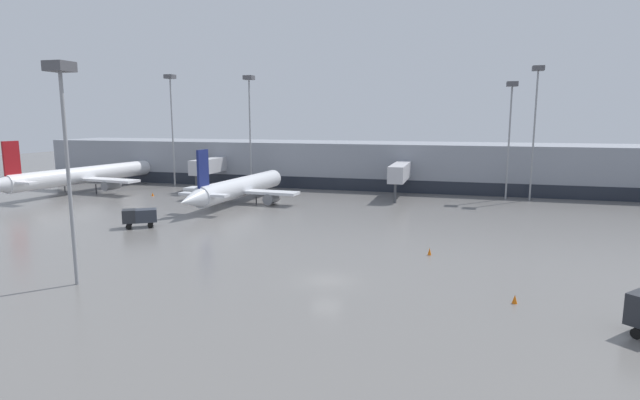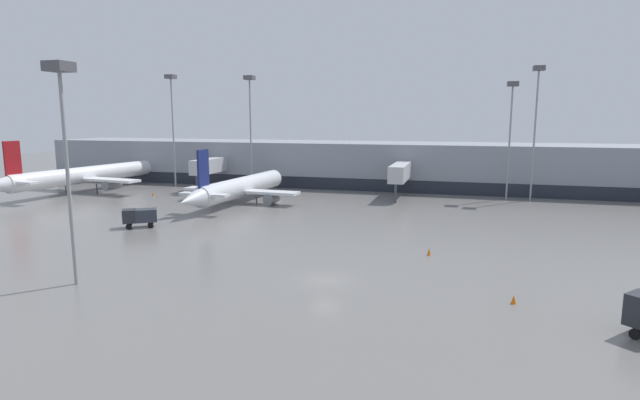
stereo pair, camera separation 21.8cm
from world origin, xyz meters
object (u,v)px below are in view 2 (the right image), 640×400
at_px(service_truck_0, 140,216).
at_px(apron_light_mast_4, 250,102).
at_px(traffic_cone_0, 429,252).
at_px(apron_light_mast_3, 63,111).
at_px(parked_jet_2, 83,175).
at_px(traffic_cone_2, 514,299).
at_px(apron_light_mast_2, 537,98).
at_px(parked_jet_1, 240,188).
at_px(apron_light_mast_1, 172,101).
at_px(apron_light_mast_0, 512,108).
at_px(traffic_cone_1, 153,194).

xyz_separation_m(service_truck_0, apron_light_mast_4, (-0.49, 36.23, 15.43)).
relative_size(service_truck_0, apron_light_mast_4, 0.21).
height_order(traffic_cone_0, apron_light_mast_3, apron_light_mast_3).
relative_size(parked_jet_2, apron_light_mast_3, 2.17).
xyz_separation_m(traffic_cone_0, traffic_cone_2, (7.08, -12.09, -0.03)).
bearing_deg(service_truck_0, apron_light_mast_4, -123.34).
bearing_deg(apron_light_mast_3, apron_light_mast_2, 54.01).
height_order(parked_jet_1, service_truck_0, parked_jet_1).
xyz_separation_m(service_truck_0, apron_light_mast_1, (-17.30, 35.74, 15.78)).
relative_size(parked_jet_1, apron_light_mast_1, 1.49).
relative_size(traffic_cone_0, apron_light_mast_4, 0.03).
bearing_deg(apron_light_mast_1, traffic_cone_2, -39.94).
xyz_separation_m(traffic_cone_2, apron_light_mast_1, (-61.00, 51.08, 16.92)).
distance_m(traffic_cone_0, apron_light_mast_2, 46.01).
xyz_separation_m(parked_jet_1, traffic_cone_2, (39.49, -36.33, -2.22)).
xyz_separation_m(apron_light_mast_0, apron_light_mast_1, (-64.23, -1.59, 1.68)).
distance_m(service_truck_0, apron_light_mast_0, 61.60).
height_order(apron_light_mast_0, apron_light_mast_4, apron_light_mast_4).
relative_size(parked_jet_2, apron_light_mast_2, 1.76).
height_order(parked_jet_2, traffic_cone_1, parked_jet_2).
height_order(service_truck_0, apron_light_mast_0, apron_light_mast_0).
bearing_deg(traffic_cone_2, parked_jet_2, 151.89).
relative_size(parked_jet_2, service_truck_0, 8.78).
relative_size(parked_jet_2, apron_light_mast_1, 1.76).
bearing_deg(traffic_cone_2, parked_jet_1, 137.38).
xyz_separation_m(traffic_cone_0, apron_light_mast_4, (-37.11, 39.48, 16.54)).
distance_m(traffic_cone_1, apron_light_mast_3, 51.79).
relative_size(service_truck_0, traffic_cone_0, 6.02).
height_order(apron_light_mast_0, apron_light_mast_3, apron_light_mast_0).
distance_m(apron_light_mast_0, apron_light_mast_3, 69.57).
bearing_deg(apron_light_mast_1, parked_jet_1, -34.43).
xyz_separation_m(parked_jet_1, service_truck_0, (-4.22, -20.99, -1.08)).
bearing_deg(traffic_cone_2, apron_light_mast_3, -171.17).
xyz_separation_m(parked_jet_2, apron_light_mast_1, (12.12, 12.02, 14.03)).
xyz_separation_m(service_truck_0, apron_light_mast_2, (50.79, 37.16, 15.73)).
height_order(parked_jet_1, apron_light_mast_4, apron_light_mast_4).
relative_size(apron_light_mast_3, apron_light_mast_4, 0.83).
xyz_separation_m(parked_jet_2, apron_light_mast_3, (38.13, -44.50, 11.16)).
bearing_deg(apron_light_mast_3, parked_jet_2, 130.59).
bearing_deg(traffic_cone_2, apron_light_mast_4, 130.60).
xyz_separation_m(apron_light_mast_2, apron_light_mast_3, (-42.08, -57.94, -2.82)).
distance_m(service_truck_0, apron_light_mast_2, 64.86).
distance_m(parked_jet_1, apron_light_mast_4, 21.45).
relative_size(apron_light_mast_0, apron_light_mast_2, 0.89).
relative_size(apron_light_mast_1, apron_light_mast_3, 1.23).
xyz_separation_m(parked_jet_1, parked_jet_2, (-33.64, 2.73, 0.67)).
xyz_separation_m(parked_jet_2, apron_light_mast_2, (80.21, 13.43, 13.98)).
bearing_deg(traffic_cone_0, apron_light_mast_2, 70.68).
distance_m(apron_light_mast_1, apron_light_mast_4, 16.82).
distance_m(parked_jet_1, apron_light_mast_2, 51.43).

